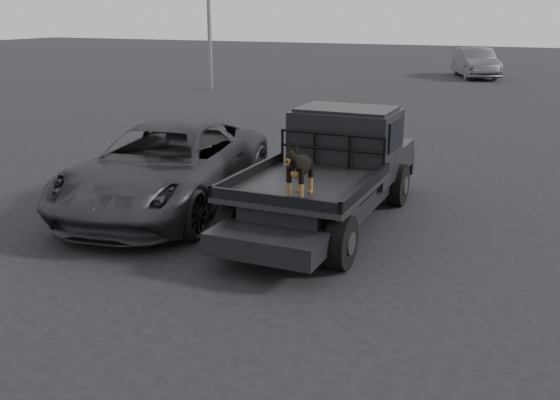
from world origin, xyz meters
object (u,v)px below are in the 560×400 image
at_px(flatbed_ute, 326,197).
at_px(parked_suv, 167,167).
at_px(dog, 300,170).
at_px(distant_car_a, 475,63).

xyz_separation_m(flatbed_ute, parked_suv, (-2.93, -0.25, 0.28)).
height_order(flatbed_ute, dog, dog).
xyz_separation_m(flatbed_ute, distant_car_a, (-0.91, 25.63, 0.30)).
bearing_deg(distant_car_a, parked_suv, -115.43).
bearing_deg(distant_car_a, flatbed_ute, -108.94).
bearing_deg(dog, distant_car_a, 92.26).
bearing_deg(parked_suv, distant_car_a, 76.40).
xyz_separation_m(flatbed_ute, dog, (0.16, -1.56, 0.83)).
bearing_deg(parked_suv, dog, -32.15).
distance_m(parked_suv, distant_car_a, 25.95).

